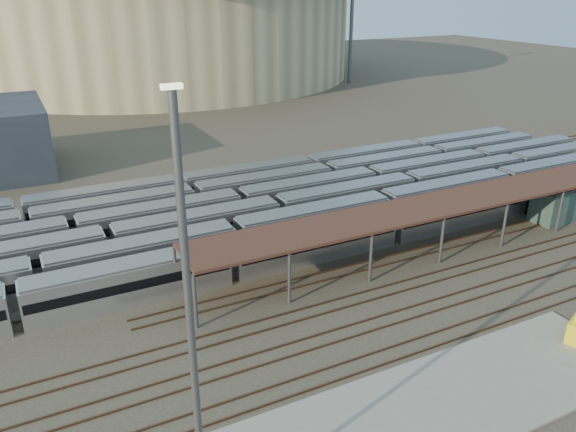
{
  "coord_description": "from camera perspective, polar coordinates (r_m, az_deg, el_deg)",
  "views": [
    {
      "loc": [
        -19.03,
        -37.12,
        26.3
      ],
      "look_at": [
        5.86,
        12.0,
        3.41
      ],
      "focal_mm": 35.0,
      "sensor_mm": 36.0,
      "label": 1
    }
  ],
  "objects": [
    {
      "name": "subway_trains",
      "position": [
        64.04,
        -6.41,
        -0.07
      ],
      "size": [
        121.12,
        23.9,
        3.6
      ],
      "color": "silver",
      "rests_on": "ground"
    },
    {
      "name": "inspection_shed",
      "position": [
        61.88,
        16.93,
        1.4
      ],
      "size": [
        60.3,
        6.0,
        5.3
      ],
      "color": "#4F4F53",
      "rests_on": "ground"
    },
    {
      "name": "ground",
      "position": [
        49.32,
        0.23,
        -9.66
      ],
      "size": [
        420.0,
        420.0,
        0.0
      ],
      "primitive_type": "plane",
      "color": "#383026",
      "rests_on": "ground"
    },
    {
      "name": "yard_light_pole",
      "position": [
        25.78,
        -9.76,
        -12.47
      ],
      "size": [
        0.8,
        0.36,
        22.71
      ],
      "color": "#4F4F53",
      "rests_on": "apron"
    },
    {
      "name": "floodlight_2",
      "position": [
        163.59,
        6.53,
        20.46
      ],
      "size": [
        4.0,
        1.0,
        38.4
      ],
      "color": "#4F4F53",
      "rests_on": "ground"
    },
    {
      "name": "floodlight_3",
      "position": [
        197.41,
        -25.71,
        18.87
      ],
      "size": [
        4.0,
        1.0,
        38.4
      ],
      "color": "#4F4F53",
      "rests_on": "ground"
    },
    {
      "name": "empty_tracks",
      "position": [
        45.62,
        3.16,
        -12.54
      ],
      "size": [
        170.0,
        9.62,
        0.18
      ],
      "color": "#4C3323",
      "rests_on": "ground"
    },
    {
      "name": "stadium",
      "position": [
        182.78,
        -13.64,
        18.9
      ],
      "size": [
        124.0,
        124.0,
        32.5
      ],
      "color": "tan",
      "rests_on": "ground"
    }
  ]
}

